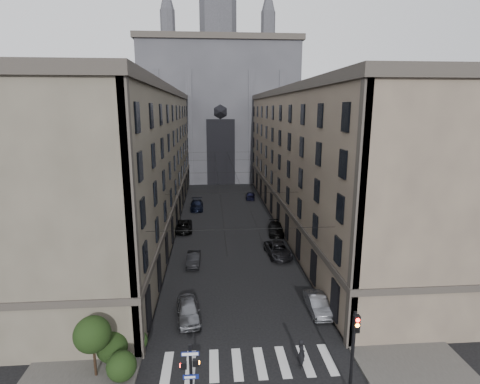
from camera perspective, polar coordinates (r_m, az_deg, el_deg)
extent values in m
cube|color=#383533|center=(55.18, -12.98, -4.69)|extent=(7.00, 80.00, 0.15)
cube|color=#383533|center=(56.03, 8.83, -4.25)|extent=(7.00, 80.00, 0.15)
cube|color=beige|center=(26.70, 1.34, -24.65)|extent=(11.00, 3.20, 0.01)
cube|color=#4C463A|center=(53.81, -16.62, 4.42)|extent=(13.00, 60.00, 18.00)
cube|color=#38332D|center=(53.38, -17.27, 14.45)|extent=(13.60, 60.60, 0.90)
cube|color=#38332D|center=(54.66, -16.31, -0.57)|extent=(13.40, 60.30, 0.50)
cube|color=brown|center=(54.93, 12.20, 4.82)|extent=(13.00, 60.00, 18.00)
cube|color=#38332D|center=(54.51, 12.67, 14.65)|extent=(13.60, 60.60, 0.90)
cube|color=#38332D|center=(55.76, 11.97, -0.07)|extent=(13.40, 60.30, 0.50)
cube|color=#2D2D33|center=(91.17, -3.20, 11.84)|extent=(34.00, 22.00, 30.00)
cube|color=#38332D|center=(92.28, -3.32, 21.51)|extent=(35.00, 23.00, 1.20)
cylinder|color=#2D2D33|center=(93.51, -3.38, 25.45)|extent=(8.40, 8.40, 14.00)
cone|color=#2D2D33|center=(90.87, -11.02, 25.31)|extent=(3.20, 3.20, 13.00)
cone|color=#2D2D33|center=(91.42, 4.32, 25.41)|extent=(3.20, 3.20, 13.00)
cube|color=black|center=(80.64, -2.93, 6.05)|extent=(6.00, 0.30, 14.00)
cylinder|color=black|center=(22.66, -7.47, -26.23)|extent=(0.18, 0.18, 4.00)
cube|color=orange|center=(22.09, -6.75, -24.41)|extent=(0.34, 0.24, 0.38)
cube|color=#FF0C07|center=(22.33, -8.59, -24.66)|extent=(0.34, 0.24, 0.38)
cube|color=navy|center=(21.61, -7.62, -23.24)|extent=(0.95, 0.05, 0.24)
cube|color=navy|center=(22.46, -7.50, -26.14)|extent=(0.85, 0.05, 0.27)
cylinder|color=black|center=(23.97, 16.76, -22.47)|extent=(0.20, 0.20, 5.20)
cube|color=black|center=(22.72, 17.31, -18.62)|extent=(0.34, 0.30, 1.00)
cylinder|color=#FF0C07|center=(22.44, 17.52, -18.13)|extent=(0.22, 0.05, 0.22)
cylinder|color=orange|center=(22.60, 17.46, -18.83)|extent=(0.22, 0.05, 0.22)
cylinder|color=black|center=(22.76, 17.41, -19.52)|extent=(0.22, 0.05, 0.22)
sphere|color=black|center=(25.78, -17.61, -23.96)|extent=(1.80, 1.80, 1.80)
sphere|color=black|center=(27.38, -18.93, -21.42)|extent=(2.00, 2.00, 2.00)
sphere|color=black|center=(28.06, -15.39, -20.99)|extent=(1.40, 1.40, 1.40)
cylinder|color=black|center=(26.42, -21.29, -22.47)|extent=(0.16, 0.16, 2.40)
sphere|color=black|center=(25.55, -21.59, -19.52)|extent=(2.20, 2.20, 2.20)
cylinder|color=black|center=(27.63, 0.36, -5.69)|extent=(14.00, 0.03, 0.03)
cylinder|color=black|center=(39.17, -1.14, -0.19)|extent=(14.00, 0.03, 0.03)
cylinder|color=black|center=(51.91, -2.00, 2.98)|extent=(14.00, 0.03, 0.03)
cylinder|color=black|center=(64.76, -2.52, 4.89)|extent=(14.00, 0.03, 0.03)
cylinder|color=black|center=(76.66, -2.85, 6.09)|extent=(14.00, 0.03, 0.03)
cylinder|color=black|center=(52.93, -3.45, 2.71)|extent=(0.03, 60.00, 0.03)
cylinder|color=black|center=(53.04, -0.64, 2.75)|extent=(0.03, 60.00, 0.03)
imported|color=slate|center=(30.95, -7.91, -17.41)|extent=(2.32, 4.58, 1.50)
imported|color=black|center=(40.37, -7.10, -10.13)|extent=(1.44, 3.89, 1.27)
imported|color=black|center=(51.05, -8.60, -5.21)|extent=(2.49, 5.00, 1.36)
imported|color=black|center=(61.62, -6.61, -1.99)|extent=(2.16, 5.14, 1.48)
imported|color=slate|center=(32.26, 11.72, -16.39)|extent=(1.46, 4.11, 1.35)
imported|color=black|center=(42.48, 5.82, -8.80)|extent=(2.78, 5.32, 1.43)
imported|color=black|center=(49.67, 5.51, -5.62)|extent=(2.49, 4.97, 1.38)
imported|color=black|center=(68.23, 1.60, -0.55)|extent=(2.04, 3.99, 1.30)
imported|color=black|center=(26.15, 9.33, -23.10)|extent=(0.64, 0.81, 1.96)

